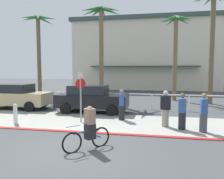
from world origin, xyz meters
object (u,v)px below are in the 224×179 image
Objects in this scene: palm_tree_0 at (39,38)px; pedestrian_0 at (165,110)px; palm_tree_3 at (213,23)px; pedestrian_1 at (204,114)px; car_black_2 at (91,98)px; pedestrian_3 at (122,106)px; pedestrian_2 at (182,113)px; stop_sign_bike_lane at (81,89)px; palm_tree_2 at (176,36)px; car_tan_1 at (17,96)px; palm_tree_1 at (101,29)px; bollard_1 at (15,114)px; cyclist_blue_0 at (89,129)px.

pedestrian_0 is (11.31, -9.07, -4.78)m from palm_tree_0.
pedestrian_1 is (-2.03, -8.59, -5.36)m from palm_tree_3.
car_black_2 reaches higher than pedestrian_3.
pedestrian_1 is 0.89m from pedestrian_2.
palm_tree_0 reaches higher than stop_sign_bike_lane.
palm_tree_2 reaches higher than pedestrian_0.
pedestrian_2 is (5.13, -3.22, -0.11)m from car_black_2.
pedestrian_1 is at bearing -8.10° from stop_sign_bike_lane.
stop_sign_bike_lane reaches higher than pedestrian_0.
car_tan_1 is 2.60× the size of pedestrian_1.
palm_tree_1 is 1.75× the size of car_tan_1.
car_tan_1 is at bearing 162.57° from pedestrian_0.
pedestrian_0 is at bearing 156.68° from pedestrian_1.
car_tan_1 is (-4.80, -4.43, -5.01)m from palm_tree_1.
pedestrian_0 reaches higher than bollard_1.
palm_tree_3 reaches higher than palm_tree_0.
pedestrian_1 is at bearing -23.32° from pedestrian_0.
pedestrian_1 is (1.56, -0.67, -0.01)m from pedestrian_0.
pedestrian_1 reaches higher than car_tan_1.
palm_tree_1 is 4.72× the size of pedestrian_3.
pedestrian_2 is at bearing 161.36° from pedestrian_1.
palm_tree_3 reaches higher than pedestrian_2.
palm_tree_1 is at bearing 112.78° from pedestrian_3.
car_tan_1 is 9.75m from cyclist_blue_0.
cyclist_blue_0 is at bearing -78.17° from palm_tree_1.
palm_tree_3 is 10.85m from car_black_2.
palm_tree_2 is at bearing 51.36° from bollard_1.
palm_tree_2 is 3.07m from palm_tree_3.
car_tan_1 is at bearing 161.77° from pedestrian_2.
palm_tree_0 is at bearing 124.44° from cyclist_blue_0.
pedestrian_1 is at bearing -18.26° from car_tan_1.
pedestrian_1 is (0.54, -10.16, -4.71)m from palm_tree_2.
palm_tree_0 reaches higher than car_tan_1.
palm_tree_2 is 1.63× the size of car_tan_1.
pedestrian_0 is at bearing -56.55° from palm_tree_1.
car_black_2 is 5.25m from pedestrian_0.
car_black_2 is 2.93× the size of cyclist_blue_0.
pedestrian_1 is at bearing 34.96° from cyclist_blue_0.
palm_tree_1 is 8.69m from pedestrian_3.
pedestrian_2 is (5.66, -7.87, -5.12)m from palm_tree_1.
palm_tree_3 is 4.94× the size of pedestrian_1.
pedestrian_1 reaches higher than pedestrian_2.
palm_tree_3 is at bearing 2.93° from palm_tree_1.
palm_tree_0 is 1.06× the size of palm_tree_2.
stop_sign_bike_lane is 1.57× the size of pedestrian_3.
pedestrian_0 is (4.19, -0.15, -0.89)m from stop_sign_bike_lane.
palm_tree_3 is (14.90, -1.15, 0.58)m from palm_tree_0.
bollard_1 is at bearing -173.36° from pedestrian_0.
palm_tree_2 is 10.96m from pedestrian_2.
palm_tree_0 is at bearing 175.59° from palm_tree_3.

